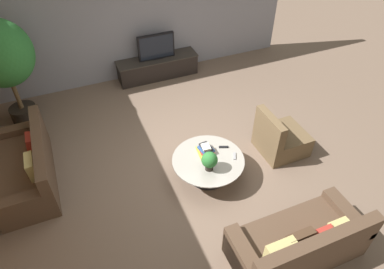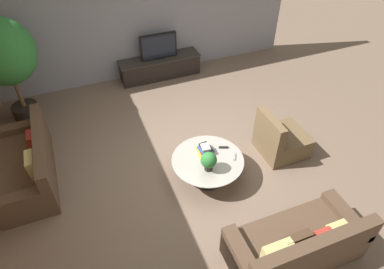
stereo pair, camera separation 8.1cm
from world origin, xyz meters
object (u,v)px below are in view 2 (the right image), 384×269
Objects in this scene: media_console at (160,67)px; couch_by_wall at (28,166)px; armchair_wicker at (280,140)px; television at (158,46)px; potted_palm_tall at (4,56)px; coffee_table at (208,164)px; couch_near_entry at (296,245)px; potted_plant_tabletop at (209,161)px.

couch_by_wall is at bearing -142.44° from media_console.
television is at bearing 20.48° from armchair_wicker.
potted_palm_tall is (-0.01, 1.72, 1.16)m from couch_by_wall.
couch_near_entry reaches higher than coffee_table.
potted_plant_tabletop reaches higher than coffee_table.
coffee_table is 0.66× the size of couch_near_entry.
couch_near_entry is at bearing -87.01° from media_console.
coffee_table is (-0.23, -3.36, -0.50)m from television.
media_console is 2.24× the size of television.
couch_by_wall is (-3.01, -2.31, 0.03)m from media_console.
couch_near_entry is at bearing -70.23° from potted_plant_tabletop.
coffee_table is 0.56× the size of potted_palm_tall.
potted_plant_tabletop is at bearing 100.03° from armchair_wicker.
couch_by_wall is at bearing 155.20° from potted_plant_tabletop.
couch_by_wall reaches higher than potted_plant_tabletop.
television reaches higher than couch_by_wall.
coffee_table is (-0.23, -3.36, 0.03)m from media_console.
armchair_wicker reaches higher than media_console.
potted_plant_tabletop is at bearing -70.23° from couch_near_entry.
potted_plant_tabletop is (-0.58, 1.61, 0.30)m from couch_near_entry.
media_console is at bearing 90.00° from television.
media_console is 3.79m from couch_by_wall.
media_console is at bearing 85.04° from potted_plant_tabletop.
coffee_table is 1.46m from armchair_wicker.
media_console is 5.61× the size of potted_plant_tabletop.
couch_by_wall is 1.04× the size of couch_near_entry.
couch_near_entry is (0.27, -5.16, 0.04)m from media_console.
armchair_wicker is 2.54× the size of potted_plant_tabletop.
media_console is at bearing 86.03° from coffee_table.
coffee_table is 4.09m from potted_palm_tall.
coffee_table is at bearing -44.87° from potted_palm_tall.
couch_by_wall reaches higher than media_console.
armchair_wicker is at bearing -69.53° from media_console.
armchair_wicker is (1.23, -3.28, -0.50)m from television.
couch_near_entry reaches higher than media_console.
media_console is at bearing 127.56° from couch_by_wall.
armchair_wicker is 0.40× the size of potted_palm_tall.
coffee_table is 1.87m from couch_near_entry.
couch_near_entry is 1.73m from potted_plant_tabletop.
coffee_table is 1.39× the size of armchair_wicker.
couch_by_wall is 0.88× the size of potted_palm_tall.
couch_near_entry is 2.11m from armchair_wicker.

